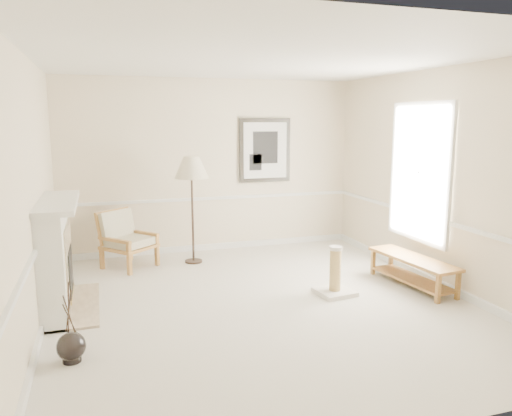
{
  "coord_description": "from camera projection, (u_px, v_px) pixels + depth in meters",
  "views": [
    {
      "loc": [
        -1.82,
        -5.52,
        2.23
      ],
      "look_at": [
        0.15,
        0.7,
        1.07
      ],
      "focal_mm": 35.0,
      "sensor_mm": 36.0,
      "label": 1
    }
  ],
  "objects": [
    {
      "name": "armchair",
      "position": [
        124.0,
        237.0,
        7.6
      ],
      "size": [
        0.95,
        0.95,
        0.87
      ],
      "rotation": [
        0.0,
        0.0,
        0.71
      ],
      "color": "#AD7137",
      "rests_on": "ground"
    },
    {
      "name": "scratching_post",
      "position": [
        335.0,
        279.0,
        6.42
      ],
      "size": [
        0.5,
        0.5,
        0.63
      ],
      "rotation": [
        0.0,
        0.0,
        0.14
      ],
      "color": "white",
      "rests_on": "ground"
    },
    {
      "name": "fireplace",
      "position": [
        57.0,
        256.0,
        5.86
      ],
      "size": [
        0.64,
        1.64,
        1.31
      ],
      "color": "white",
      "rests_on": "ground"
    },
    {
      "name": "floor_lamp",
      "position": [
        192.0,
        170.0,
        7.64
      ],
      "size": [
        0.57,
        0.57,
        1.67
      ],
      "rotation": [
        0.0,
        0.0,
        -0.09
      ],
      "color": "black",
      "rests_on": "ground"
    },
    {
      "name": "floor_vase",
      "position": [
        71.0,
        347.0,
        4.63
      ],
      "size": [
        0.27,
        0.27,
        0.78
      ],
      "rotation": [
        0.0,
        0.0,
        0.23
      ],
      "color": "black",
      "rests_on": "ground"
    },
    {
      "name": "room",
      "position": [
        271.0,
        150.0,
        5.89
      ],
      "size": [
        5.04,
        5.54,
        2.92
      ],
      "color": "beige",
      "rests_on": "ground"
    },
    {
      "name": "ground",
      "position": [
        262.0,
        304.0,
        6.11
      ],
      "size": [
        5.5,
        5.5,
        0.0
      ],
      "primitive_type": "plane",
      "color": "silver",
      "rests_on": "ground"
    },
    {
      "name": "bench",
      "position": [
        413.0,
        267.0,
        6.72
      ],
      "size": [
        0.58,
        1.44,
        0.4
      ],
      "rotation": [
        0.0,
        0.0,
        0.11
      ],
      "color": "#AD7137",
      "rests_on": "ground"
    }
  ]
}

